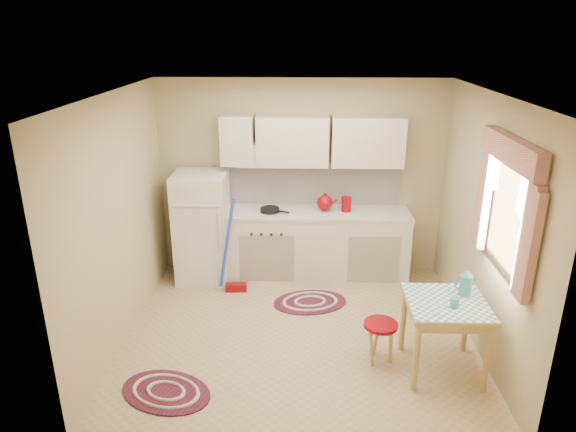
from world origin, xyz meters
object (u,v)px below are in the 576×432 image
at_px(base_cabinets, 318,246).
at_px(table, 443,336).
at_px(stool, 380,342).
at_px(fridge, 203,228).

bearing_deg(base_cabinets, table, -59.08).
bearing_deg(stool, fridge, 139.51).
bearing_deg(base_cabinets, fridge, -178.03).
xyz_separation_m(fridge, base_cabinets, (1.45, 0.05, -0.26)).
xyz_separation_m(table, stool, (-0.56, 0.11, -0.15)).
distance_m(table, stool, 0.59).
bearing_deg(base_cabinets, stool, -72.47).
relative_size(base_cabinets, stool, 5.36).
relative_size(base_cabinets, table, 3.12).
bearing_deg(stool, base_cabinets, 107.53).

